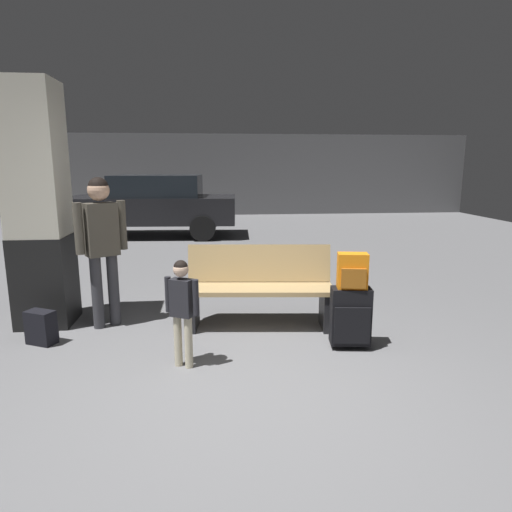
# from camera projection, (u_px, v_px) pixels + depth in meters

# --- Properties ---
(ground_plane) EXTENTS (18.00, 18.00, 0.10)m
(ground_plane) POSITION_uv_depth(u_px,v_px,m) (230.00, 277.00, 7.37)
(ground_plane) COLOR slate
(garage_back_wall) EXTENTS (18.00, 0.12, 2.80)m
(garage_back_wall) POSITION_uv_depth(u_px,v_px,m) (218.00, 175.00, 15.71)
(garage_back_wall) COLOR #565658
(garage_back_wall) RESTS_ON ground_plane
(structural_pillar) EXTENTS (0.57, 0.57, 2.63)m
(structural_pillar) POSITION_uv_depth(u_px,v_px,m) (39.00, 208.00, 4.84)
(structural_pillar) COLOR black
(structural_pillar) RESTS_ON ground_plane
(bench) EXTENTS (1.64, 0.68, 0.89)m
(bench) POSITION_uv_depth(u_px,v_px,m) (259.00, 287.00, 4.93)
(bench) COLOR tan
(bench) RESTS_ON ground_plane
(suitcase) EXTENTS (0.40, 0.27, 0.60)m
(suitcase) POSITION_uv_depth(u_px,v_px,m) (351.00, 316.00, 4.35)
(suitcase) COLOR black
(suitcase) RESTS_ON ground_plane
(backpack_bright) EXTENTS (0.30, 0.23, 0.34)m
(backpack_bright) POSITION_uv_depth(u_px,v_px,m) (353.00, 271.00, 4.26)
(backpack_bright) COLOR orange
(backpack_bright) RESTS_ON suitcase
(child) EXTENTS (0.30, 0.25, 0.97)m
(child) POSITION_uv_depth(u_px,v_px,m) (182.00, 302.00, 3.89)
(child) COLOR beige
(child) RESTS_ON ground_plane
(adult) EXTENTS (0.49, 0.35, 1.64)m
(adult) POSITION_uv_depth(u_px,v_px,m) (102.00, 236.00, 4.81)
(adult) COLOR #38383D
(adult) RESTS_ON ground_plane
(backpack_dark_floor) EXTENTS (0.32, 0.28, 0.34)m
(backpack_dark_floor) POSITION_uv_depth(u_px,v_px,m) (42.00, 327.00, 4.48)
(backpack_dark_floor) COLOR black
(backpack_dark_floor) RESTS_ON ground_plane
(parked_car_far) EXTENTS (4.19, 1.99, 1.51)m
(parked_car_far) POSITION_uv_depth(u_px,v_px,m) (154.00, 204.00, 11.09)
(parked_car_far) COLOR black
(parked_car_far) RESTS_ON ground_plane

